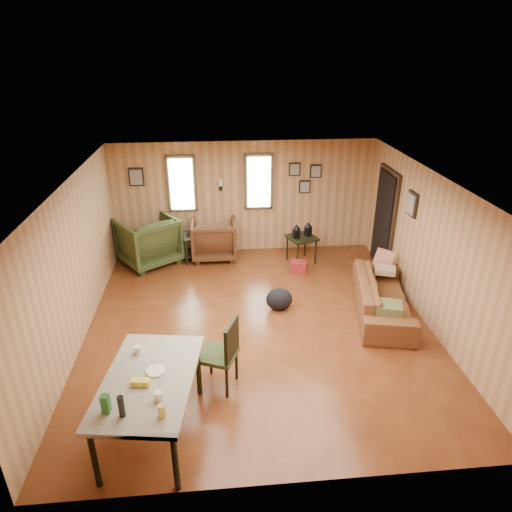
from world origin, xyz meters
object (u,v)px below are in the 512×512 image
Objects in this scene: recliner_brown at (214,236)px; recliner_green at (148,238)px; sofa at (383,291)px; side_table at (302,235)px; dining_table at (149,384)px; end_table at (194,242)px.

recliner_green reaches higher than recliner_brown.
recliner_green reaches higher than sofa.
sofa is 2.45× the size of side_table.
dining_table reaches higher than side_table.
recliner_green is 0.96m from end_table.
dining_table reaches higher than recliner_brown.
end_table is at bearing 64.99° from sofa.
recliner_brown is at bearing 89.34° from dining_table.
recliner_green reaches higher than dining_table.
side_table is (-0.99, 2.11, 0.17)m from sofa.
side_table is at bearing 168.24° from recliner_brown.
recliner_brown is 1.37m from recliner_green.
dining_table reaches higher than sofa.
side_table is (2.22, -0.29, 0.19)m from end_table.
sofa reaches higher than end_table.
recliner_brown is 1.86m from side_table.
recliner_green is 4.76m from dining_table.
side_table is 0.49× the size of dining_table.
recliner_brown is 0.43m from end_table.
recliner_brown reaches higher than end_table.
sofa is 3.76m from recliner_brown.
end_table is at bearing 172.54° from side_table.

